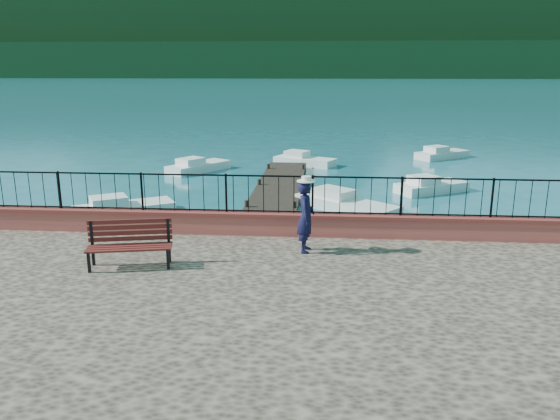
% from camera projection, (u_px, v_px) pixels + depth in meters
% --- Properties ---
extents(ground, '(2000.00, 2000.00, 0.00)m').
position_uv_depth(ground, '(322.00, 350.00, 10.69)').
color(ground, '#19596B').
rests_on(ground, ground).
extents(parapet, '(28.00, 0.46, 0.58)m').
position_uv_depth(parapet, '(324.00, 225.00, 13.88)').
color(parapet, '#C35946').
rests_on(parapet, promenade).
extents(railing, '(27.00, 0.05, 0.95)m').
position_uv_depth(railing, '(325.00, 195.00, 13.68)').
color(railing, black).
rests_on(railing, parapet).
extents(dock, '(2.00, 16.00, 0.30)m').
position_uv_depth(dock, '(275.00, 199.00, 22.38)').
color(dock, '#2D231C').
rests_on(dock, ground).
extents(far_forest, '(900.00, 60.00, 18.00)m').
position_uv_depth(far_forest, '(326.00, 61.00, 297.68)').
color(far_forest, black).
rests_on(far_forest, ground).
extents(foothills, '(900.00, 120.00, 44.00)m').
position_uv_depth(foothills, '(326.00, 41.00, 352.24)').
color(foothills, black).
rests_on(foothills, ground).
extents(companion_hill, '(448.00, 384.00, 180.00)m').
position_uv_depth(companion_hill, '(551.00, 73.00, 533.36)').
color(companion_hill, '#142D23').
rests_on(companion_hill, ground).
extents(park_bench, '(1.87, 0.94, 0.99)m').
position_uv_depth(park_bench, '(130.00, 253.00, 11.71)').
color(park_bench, black).
rests_on(park_bench, promenade).
extents(person, '(0.43, 0.63, 1.67)m').
position_uv_depth(person, '(306.00, 217.00, 12.55)').
color(person, black).
rests_on(person, promenade).
extents(hat, '(0.44, 0.44, 0.12)m').
position_uv_depth(hat, '(306.00, 179.00, 12.33)').
color(hat, silver).
rests_on(hat, person).
extents(boat_0, '(3.75, 2.98, 0.80)m').
position_uv_depth(boat_0, '(124.00, 205.00, 20.37)').
color(boat_0, white).
rests_on(boat_0, ground).
extents(boat_1, '(4.09, 3.77, 0.80)m').
position_uv_depth(boat_1, '(346.00, 201.00, 21.00)').
color(boat_1, silver).
rests_on(boat_1, ground).
extents(boat_2, '(3.44, 2.76, 0.80)m').
position_uv_depth(boat_2, '(432.00, 183.00, 24.16)').
color(boat_2, silver).
rests_on(boat_2, ground).
extents(boat_3, '(3.11, 3.72, 0.80)m').
position_uv_depth(boat_3, '(198.00, 164.00, 29.06)').
color(boat_3, white).
rests_on(boat_3, ground).
extents(boat_4, '(3.68, 2.71, 0.80)m').
position_uv_depth(boat_4, '(305.00, 158.00, 30.90)').
color(boat_4, white).
rests_on(boat_4, ground).
extents(boat_5, '(3.57, 3.12, 0.80)m').
position_uv_depth(boat_5, '(442.00, 152.00, 33.22)').
color(boat_5, silver).
rests_on(boat_5, ground).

